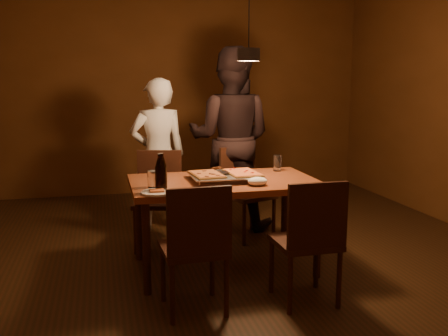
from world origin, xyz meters
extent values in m
plane|color=#351C0E|center=(0.00, 0.00, 0.00)|extent=(6.00, 6.00, 0.00)
plane|color=brown|center=(0.00, 3.00, 1.40)|extent=(5.00, 0.00, 5.00)
cube|color=brown|center=(-0.21, -0.03, 0.72)|extent=(1.50, 0.90, 0.05)
cylinder|color=#38190F|center=(-0.88, -0.40, 0.35)|extent=(0.06, 0.06, 0.70)
cylinder|color=#38190F|center=(0.46, -0.40, 0.35)|extent=(0.06, 0.06, 0.70)
cylinder|color=#38190F|center=(-0.88, 0.34, 0.35)|extent=(0.06, 0.06, 0.70)
cylinder|color=#38190F|center=(0.46, 0.34, 0.35)|extent=(0.06, 0.06, 0.70)
cube|color=#38190F|center=(-0.68, 0.62, 0.43)|extent=(0.51, 0.51, 0.04)
cube|color=#38190F|center=(-0.63, 0.81, 0.67)|extent=(0.41, 0.13, 0.45)
cube|color=#38190F|center=(0.22, 0.72, 0.43)|extent=(0.54, 0.54, 0.04)
cube|color=#38190F|center=(0.16, 0.90, 0.67)|extent=(0.41, 0.17, 0.45)
cube|color=#38190F|center=(-0.59, -0.71, 0.43)|extent=(0.44, 0.44, 0.04)
cube|color=#38190F|center=(-0.58, -0.90, 0.67)|extent=(0.42, 0.05, 0.45)
cube|color=#38190F|center=(0.20, -0.76, 0.43)|extent=(0.43, 0.43, 0.04)
cube|color=#38190F|center=(0.20, -0.95, 0.67)|extent=(0.42, 0.04, 0.45)
cube|color=silver|center=(-0.20, -0.03, 0.77)|extent=(0.58, 0.48, 0.05)
cube|color=maroon|center=(-0.35, -0.03, 0.81)|extent=(0.25, 0.37, 0.02)
cube|color=gold|center=(-0.05, -0.03, 0.81)|extent=(0.26, 0.39, 0.02)
cylinder|color=black|center=(-0.74, -0.30, 0.84)|extent=(0.07, 0.07, 0.18)
cone|color=black|center=(-0.74, -0.30, 0.98)|extent=(0.07, 0.07, 0.10)
cylinder|color=black|center=(-0.76, -0.31, 0.84)|extent=(0.07, 0.07, 0.18)
cone|color=black|center=(-0.76, -0.31, 0.98)|extent=(0.07, 0.07, 0.10)
cylinder|color=silver|center=(-0.80, -0.16, 0.81)|extent=(0.08, 0.08, 0.12)
cylinder|color=silver|center=(0.35, 0.26, 0.82)|extent=(0.07, 0.07, 0.14)
cylinder|color=white|center=(-0.79, -0.38, 0.76)|extent=(0.23, 0.23, 0.02)
cube|color=gold|center=(-0.79, -0.38, 0.77)|extent=(0.10, 0.08, 0.01)
ellipsoid|color=white|center=(-0.01, -0.29, 0.78)|extent=(0.16, 0.12, 0.06)
imported|color=white|center=(-0.60, 1.21, 0.79)|extent=(0.60, 0.42, 1.57)
imported|color=black|center=(0.15, 1.15, 0.94)|extent=(1.13, 1.03, 1.89)
cylinder|color=black|center=(0.00, 0.00, 1.75)|extent=(0.18, 0.18, 0.10)
camera|label=1|loc=(-1.16, -3.88, 1.56)|focal=40.00mm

